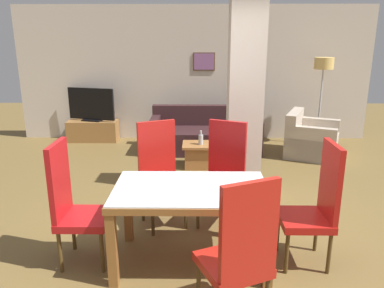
{
  "coord_description": "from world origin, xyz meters",
  "views": [
    {
      "loc": [
        0.04,
        -3.16,
        2.06
      ],
      "look_at": [
        0.0,
        0.91,
        0.91
      ],
      "focal_mm": 35.0,
      "sensor_mm": 36.0,
      "label": 1
    }
  ],
  "objects_px": {
    "tv_stand": "(93,131)",
    "tv_screen": "(91,105)",
    "dining_chair_far_left": "(160,172)",
    "armchair": "(310,140)",
    "dining_chair_head_right": "(316,203)",
    "floor_lamp": "(323,71)",
    "dining_table": "(191,204)",
    "dining_chair_head_left": "(73,202)",
    "dining_chair_near_right": "(240,251)",
    "coffee_table": "(205,155)",
    "sofa": "(205,136)",
    "dining_chair_far_right": "(224,172)",
    "bottle": "(201,139)"
  },
  "relations": [
    {
      "from": "tv_screen",
      "to": "dining_chair_far_right",
      "type": "bearing_deg",
      "value": 139.48
    },
    {
      "from": "dining_chair_far_right",
      "to": "floor_lamp",
      "type": "bearing_deg",
      "value": -99.12
    },
    {
      "from": "dining_table",
      "to": "dining_chair_near_right",
      "type": "relative_size",
      "value": 1.21
    },
    {
      "from": "dining_chair_far_right",
      "to": "dining_chair_near_right",
      "type": "bearing_deg",
      "value": 113.52
    },
    {
      "from": "dining_chair_far_left",
      "to": "dining_chair_near_right",
      "type": "xyz_separation_m",
      "value": [
        0.72,
        -1.62,
        0.0
      ]
    },
    {
      "from": "dining_chair_head_right",
      "to": "tv_screen",
      "type": "xyz_separation_m",
      "value": [
        -3.23,
        4.33,
        0.15
      ]
    },
    {
      "from": "bottle",
      "to": "tv_stand",
      "type": "bearing_deg",
      "value": 143.55
    },
    {
      "from": "dining_chair_far_left",
      "to": "armchair",
      "type": "xyz_separation_m",
      "value": [
        2.47,
        2.58,
        -0.33
      ]
    },
    {
      "from": "dining_chair_head_right",
      "to": "tv_stand",
      "type": "xyz_separation_m",
      "value": [
        -3.23,
        4.33,
        -0.39
      ]
    },
    {
      "from": "dining_chair_far_left",
      "to": "sofa",
      "type": "relative_size",
      "value": 0.58
    },
    {
      "from": "dining_chair_far_left",
      "to": "coffee_table",
      "type": "bearing_deg",
      "value": -129.93
    },
    {
      "from": "tv_screen",
      "to": "dining_chair_head_right",
      "type": "bearing_deg",
      "value": 141.39
    },
    {
      "from": "dining_chair_head_right",
      "to": "armchair",
      "type": "distance_m",
      "value": 3.53
    },
    {
      "from": "dining_chair_far_left",
      "to": "tv_stand",
      "type": "bearing_deg",
      "value": -87.88
    },
    {
      "from": "dining_table",
      "to": "sofa",
      "type": "distance_m",
      "value": 3.72
    },
    {
      "from": "sofa",
      "to": "tv_screen",
      "type": "bearing_deg",
      "value": -15.39
    },
    {
      "from": "dining_chair_far_right",
      "to": "coffee_table",
      "type": "height_order",
      "value": "dining_chair_far_right"
    },
    {
      "from": "dining_chair_near_right",
      "to": "armchair",
      "type": "bearing_deg",
      "value": 43.47
    },
    {
      "from": "floor_lamp",
      "to": "dining_chair_head_left",
      "type": "bearing_deg",
      "value": -130.74
    },
    {
      "from": "dining_chair_head_right",
      "to": "floor_lamp",
      "type": "distance_m",
      "value": 4.44
    },
    {
      "from": "dining_table",
      "to": "dining_chair_head_right",
      "type": "bearing_deg",
      "value": 0.0
    },
    {
      "from": "dining_chair_far_left",
      "to": "dining_chair_far_right",
      "type": "relative_size",
      "value": 1.0
    },
    {
      "from": "dining_chair_head_right",
      "to": "tv_stand",
      "type": "bearing_deg",
      "value": 36.73
    },
    {
      "from": "dining_chair_far_left",
      "to": "dining_chair_head_right",
      "type": "xyz_separation_m",
      "value": [
        1.51,
        -0.81,
        0.0
      ]
    },
    {
      "from": "dining_chair_far_left",
      "to": "armchair",
      "type": "distance_m",
      "value": 3.58
    },
    {
      "from": "dining_chair_head_right",
      "to": "armchair",
      "type": "xyz_separation_m",
      "value": [
        0.96,
        3.38,
        -0.33
      ]
    },
    {
      "from": "dining_chair_head_left",
      "to": "dining_chair_far_left",
      "type": "height_order",
      "value": "same"
    },
    {
      "from": "dining_chair_near_right",
      "to": "floor_lamp",
      "type": "bearing_deg",
      "value": 42.88
    },
    {
      "from": "dining_chair_far_left",
      "to": "tv_screen",
      "type": "xyz_separation_m",
      "value": [
        -1.72,
        3.52,
        0.15
      ]
    },
    {
      "from": "dining_chair_far_right",
      "to": "sofa",
      "type": "xyz_separation_m",
      "value": [
        -0.14,
        2.87,
        -0.33
      ]
    },
    {
      "from": "dining_chair_head_left",
      "to": "dining_chair_far_left",
      "type": "distance_m",
      "value": 1.09
    },
    {
      "from": "dining_table",
      "to": "tv_stand",
      "type": "distance_m",
      "value": 4.82
    },
    {
      "from": "dining_chair_far_right",
      "to": "coffee_table",
      "type": "xyz_separation_m",
      "value": [
        -0.17,
        1.91,
        -0.4
      ]
    },
    {
      "from": "dining_table",
      "to": "tv_screen",
      "type": "relative_size",
      "value": 1.45
    },
    {
      "from": "tv_screen",
      "to": "dining_chair_far_left",
      "type": "bearing_deg",
      "value": 130.72
    },
    {
      "from": "dining_table",
      "to": "dining_chair_head_left",
      "type": "distance_m",
      "value": 1.09
    },
    {
      "from": "tv_stand",
      "to": "tv_screen",
      "type": "bearing_deg",
      "value": 116.57
    },
    {
      "from": "dining_table",
      "to": "bottle",
      "type": "xyz_separation_m",
      "value": [
        0.12,
        2.7,
        -0.11
      ]
    },
    {
      "from": "tv_stand",
      "to": "floor_lamp",
      "type": "distance_m",
      "value": 4.74
    },
    {
      "from": "dining_chair_near_right",
      "to": "floor_lamp",
      "type": "xyz_separation_m",
      "value": [
        2.13,
        4.96,
        0.84
      ]
    },
    {
      "from": "dining_chair_far_left",
      "to": "tv_screen",
      "type": "height_order",
      "value": "dining_chair_far_left"
    },
    {
      "from": "dining_chair_far_right",
      "to": "floor_lamp",
      "type": "distance_m",
      "value": 4.04
    },
    {
      "from": "tv_screen",
      "to": "dining_chair_near_right",
      "type": "bearing_deg",
      "value": 130.05
    },
    {
      "from": "coffee_table",
      "to": "tv_screen",
      "type": "distance_m",
      "value": 2.83
    },
    {
      "from": "dining_chair_head_right",
      "to": "floor_lamp",
      "type": "relative_size",
      "value": 0.69
    },
    {
      "from": "bottle",
      "to": "tv_stand",
      "type": "xyz_separation_m",
      "value": [
        -2.21,
        1.63,
        -0.27
      ]
    },
    {
      "from": "tv_stand",
      "to": "tv_screen",
      "type": "xyz_separation_m",
      "value": [
        -0.0,
        0.0,
        0.54
      ]
    },
    {
      "from": "coffee_table",
      "to": "floor_lamp",
      "type": "relative_size",
      "value": 0.43
    },
    {
      "from": "coffee_table",
      "to": "tv_screen",
      "type": "height_order",
      "value": "tv_screen"
    },
    {
      "from": "coffee_table",
      "to": "floor_lamp",
      "type": "bearing_deg",
      "value": 31.69
    }
  ]
}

